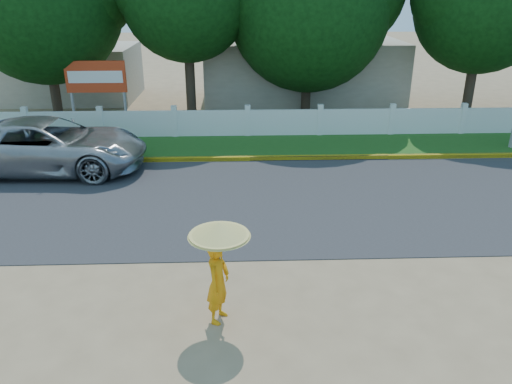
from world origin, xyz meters
TOP-DOWN VIEW (x-y plane):
  - ground at (0.00, 0.00)m, footprint 120.00×120.00m
  - road at (0.00, 4.50)m, footprint 60.00×7.00m
  - grass_verge at (0.00, 9.75)m, footprint 60.00×3.50m
  - curb at (0.00, 8.05)m, footprint 40.00×0.18m
  - fence at (0.00, 11.20)m, footprint 40.00×0.10m
  - building_near at (3.00, 18.00)m, footprint 10.00×6.00m
  - building_far at (-10.00, 19.00)m, footprint 8.00×5.00m
  - vehicle at (-6.73, 7.28)m, footprint 6.46×3.14m
  - monk_with_parasol at (-0.79, -1.09)m, footprint 1.12×1.12m
  - billboard at (-6.29, 12.30)m, footprint 2.50×0.13m

SIDE VIEW (x-z plane):
  - ground at x=0.00m, z-range 0.00..0.00m
  - road at x=0.00m, z-range 0.00..0.02m
  - grass_verge at x=0.00m, z-range 0.00..0.03m
  - curb at x=0.00m, z-range 0.00..0.16m
  - fence at x=0.00m, z-range 0.00..1.10m
  - vehicle at x=-6.73m, z-range 0.00..1.77m
  - monk_with_parasol at x=-0.79m, z-range 0.31..2.34m
  - building_far at x=-10.00m, z-range 0.00..2.80m
  - building_near at x=3.00m, z-range 0.00..3.20m
  - billboard at x=-6.29m, z-range 0.67..3.62m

